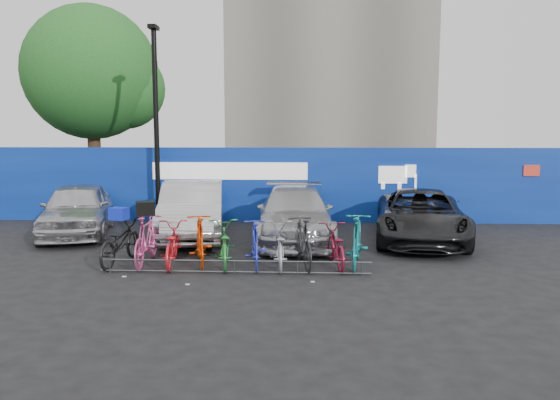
# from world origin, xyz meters

# --- Properties ---
(ground) EXTENTS (100.00, 100.00, 0.00)m
(ground) POSITION_xyz_m (0.00, 0.00, 0.00)
(ground) COLOR black
(ground) RESTS_ON ground
(hoarding) EXTENTS (22.00, 0.18, 2.40)m
(hoarding) POSITION_xyz_m (0.01, 6.00, 1.20)
(hoarding) COLOR navy
(hoarding) RESTS_ON ground
(tree) EXTENTS (5.40, 5.20, 7.80)m
(tree) POSITION_xyz_m (-6.77, 10.06, 5.07)
(tree) COLOR #382314
(tree) RESTS_ON ground
(lamppost) EXTENTS (0.25, 0.50, 6.11)m
(lamppost) POSITION_xyz_m (-3.20, 5.40, 3.27)
(lamppost) COLOR black
(lamppost) RESTS_ON ground
(bike_rack) EXTENTS (5.60, 0.03, 0.30)m
(bike_rack) POSITION_xyz_m (-0.00, -0.60, 0.16)
(bike_rack) COLOR #595B60
(bike_rack) RESTS_ON ground
(car_0) EXTENTS (2.83, 4.66, 1.48)m
(car_0) POSITION_xyz_m (-4.97, 3.42, 0.74)
(car_0) COLOR #B2B1B7
(car_0) RESTS_ON ground
(car_1) EXTENTS (2.30, 4.84, 1.53)m
(car_1) POSITION_xyz_m (-1.65, 3.19, 0.77)
(car_1) COLOR #BABABF
(car_1) RESTS_ON ground
(car_2) EXTENTS (2.16, 4.94, 1.41)m
(car_2) POSITION_xyz_m (1.16, 2.99, 0.71)
(car_2) COLOR #B0B1B5
(car_2) RESTS_ON ground
(car_3) EXTENTS (2.92, 5.18, 1.37)m
(car_3) POSITION_xyz_m (4.50, 3.01, 0.68)
(car_3) COLOR black
(car_3) RESTS_ON ground
(bike_0) EXTENTS (0.87, 1.95, 0.99)m
(bike_0) POSITION_xyz_m (-2.63, 0.15, 0.50)
(bike_0) COLOR black
(bike_0) RESTS_ON ground
(bike_1) EXTENTS (0.57, 1.86, 1.11)m
(bike_1) POSITION_xyz_m (-2.03, 0.11, 0.55)
(bike_1) COLOR #C84584
(bike_1) RESTS_ON ground
(bike_2) EXTENTS (0.84, 1.84, 0.93)m
(bike_2) POSITION_xyz_m (-1.47, 0.06, 0.47)
(bike_2) COLOR red
(bike_2) RESTS_ON ground
(bike_3) EXTENTS (0.94, 1.89, 1.09)m
(bike_3) POSITION_xyz_m (-0.85, 0.17, 0.55)
(bike_3) COLOR #DF3B06
(bike_3) RESTS_ON ground
(bike_4) EXTENTS (0.92, 1.89, 0.95)m
(bike_4) POSITION_xyz_m (-0.32, 0.10, 0.48)
(bike_4) COLOR #248031
(bike_4) RESTS_ON ground
(bike_5) EXTENTS (0.69, 1.74, 1.02)m
(bike_5) POSITION_xyz_m (0.37, 0.03, 0.51)
(bike_5) COLOR #2934C4
(bike_5) RESTS_ON ground
(bike_6) EXTENTS (0.76, 1.82, 0.94)m
(bike_6) POSITION_xyz_m (0.89, 0.07, 0.47)
(bike_6) COLOR #A1A2A9
(bike_6) RESTS_ON ground
(bike_7) EXTENTS (0.86, 1.88, 1.09)m
(bike_7) POSITION_xyz_m (1.40, 0.07, 0.55)
(bike_7) COLOR black
(bike_7) RESTS_ON ground
(bike_8) EXTENTS (0.82, 1.78, 0.90)m
(bike_8) POSITION_xyz_m (2.10, 0.14, 0.45)
(bike_8) COLOR maroon
(bike_8) RESTS_ON ground
(bike_9) EXTENTS (0.82, 1.94, 1.13)m
(bike_9) POSITION_xyz_m (2.56, 0.17, 0.57)
(bike_9) COLOR #14767B
(bike_9) RESTS_ON ground
(cargo_crate) EXTENTS (0.44, 0.37, 0.27)m
(cargo_crate) POSITION_xyz_m (-2.63, 0.15, 1.13)
(cargo_crate) COLOR #1024CA
(cargo_crate) RESTS_ON bike_0
(cargo_topcase) EXTENTS (0.50, 0.47, 0.30)m
(cargo_topcase) POSITION_xyz_m (-2.03, 0.11, 1.26)
(cargo_topcase) COLOR black
(cargo_topcase) RESTS_ON bike_1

